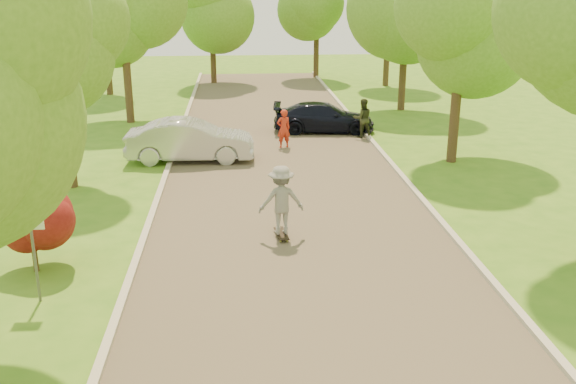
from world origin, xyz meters
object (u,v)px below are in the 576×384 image
object	(u,v)px
silver_sedan	(190,140)
skateboarder	(281,200)
person_olive	(363,118)
street_sign	(31,232)
dark_sedan	(324,117)
person_striped	(284,129)
longboard	(281,234)

from	to	relation	value
silver_sedan	skateboarder	distance (m)	8.30
person_olive	skateboarder	bearing A→B (deg)	63.43
street_sign	silver_sedan	world-z (taller)	street_sign
dark_sedan	person_striped	distance (m)	3.37
longboard	person_striped	distance (m)	9.52
skateboarder	person_olive	world-z (taller)	skateboarder
street_sign	person_striped	distance (m)	14.00
person_striped	dark_sedan	bearing A→B (deg)	-144.16
silver_sedan	person_striped	distance (m)	3.97
skateboarder	longboard	bearing A→B (deg)	173.62
longboard	street_sign	bearing A→B (deg)	23.81
skateboarder	person_olive	xyz separation A→B (m)	(4.26, 10.95, -0.20)
person_striped	longboard	bearing A→B (deg)	67.61
dark_sedan	skateboarder	world-z (taller)	skateboarder
street_sign	skateboarder	bearing A→B (deg)	30.19
dark_sedan	person_striped	size ratio (longest dim) A/B	2.85
street_sign	longboard	bearing A→B (deg)	30.19
longboard	skateboarder	bearing A→B (deg)	-6.38
street_sign	person_olive	world-z (taller)	street_sign
street_sign	skateboarder	distance (m)	6.21
person_olive	dark_sedan	bearing A→B (deg)	-44.66
silver_sedan	longboard	size ratio (longest dim) A/B	4.88
dark_sedan	person_olive	size ratio (longest dim) A/B	2.66
person_striped	street_sign	bearing A→B (deg)	46.30
dark_sedan	street_sign	bearing A→B (deg)	157.60
dark_sedan	person_olive	xyz separation A→B (m)	(1.50, -1.23, 0.19)
street_sign	person_olive	size ratio (longest dim) A/B	1.30
longboard	person_olive	size ratio (longest dim) A/B	0.58
street_sign	dark_sedan	world-z (taller)	street_sign
street_sign	silver_sedan	distance (m)	11.21
silver_sedan	longboard	world-z (taller)	silver_sedan
silver_sedan	longboard	xyz separation A→B (m)	(2.84, -7.79, -0.67)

